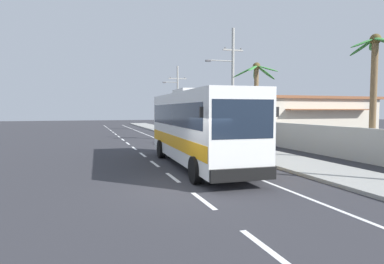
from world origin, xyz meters
TOP-DOWN VIEW (x-y plane):
  - ground_plane at (0.00, 0.00)m, footprint 160.00×160.00m
  - sidewalk_kerb at (6.80, 10.00)m, footprint 3.20×90.00m
  - lane_markings at (1.96, 14.85)m, footprint 3.39×71.26m
  - boundary_wall at (10.60, 14.00)m, footprint 0.24×60.00m
  - coach_bus_foreground at (1.88, 4.25)m, footprint 3.16×10.89m
  - motorcycle_beside_bus at (4.35, 12.41)m, footprint 0.56×1.96m
  - pedestrian_near_kerb at (6.22, 20.80)m, footprint 0.36×0.36m
  - utility_pole_mid at (8.58, 14.57)m, footprint 3.38×0.24m
  - utility_pole_far at (8.63, 31.97)m, footprint 3.32×0.24m
  - palm_nearest at (11.06, 2.40)m, footprint 2.86×2.57m
  - palm_second at (8.74, 10.63)m, footprint 3.32×3.41m
  - roadside_building at (16.78, 16.97)m, footprint 12.69×9.75m

SIDE VIEW (x-z plane):
  - ground_plane at x=0.00m, z-range 0.00..0.00m
  - lane_markings at x=1.96m, z-range 0.00..0.01m
  - sidewalk_kerb at x=6.80m, z-range 0.00..0.14m
  - motorcycle_beside_bus at x=4.35m, z-range -0.15..1.46m
  - boundary_wall at x=10.60m, z-range 0.00..1.84m
  - pedestrian_near_kerb at x=6.22m, z-range 0.18..1.87m
  - coach_bus_foreground at x=1.88m, z-range 0.08..3.95m
  - roadside_building at x=16.78m, z-range 0.02..4.02m
  - palm_second at x=8.74m, z-range 1.17..7.44m
  - palm_nearest at x=11.06m, z-range 1.19..7.93m
  - utility_pole_far at x=8.63m, z-range 0.29..8.96m
  - utility_pole_mid at x=8.58m, z-range 0.25..9.91m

